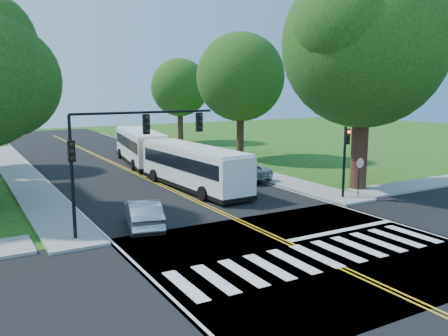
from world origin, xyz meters
TOP-DOWN VIEW (x-y plane):
  - ground at (0.00, 0.00)m, footprint 140.00×140.00m
  - road at (0.00, 18.00)m, footprint 14.00×96.00m
  - cross_road at (0.00, 0.00)m, footprint 60.00×12.00m
  - center_line at (0.00, 22.00)m, footprint 0.36×70.00m
  - edge_line_w at (-6.80, 22.00)m, footprint 0.12×70.00m
  - edge_line_e at (6.80, 22.00)m, footprint 0.12×70.00m
  - crosswalk at (0.00, -0.50)m, footprint 12.60×3.00m
  - stop_bar at (3.50, 1.60)m, footprint 6.60×0.40m
  - sidewalk_nw at (-8.30, 25.00)m, footprint 2.60×40.00m
  - sidewalk_ne at (8.30, 25.00)m, footprint 2.60×40.00m
  - tree_ne_big at (11.00, 8.00)m, footprint 10.80×10.80m
  - tree_east_mid at (11.50, 24.00)m, footprint 8.40×8.40m
  - tree_east_far at (12.50, 40.00)m, footprint 7.20×7.20m
  - signal_nw at (-5.86, 6.43)m, footprint 7.15×0.46m
  - signal_ne at (8.20, 6.44)m, footprint 0.30×0.46m
  - stop_sign at (9.00, 5.98)m, footprint 0.76×0.08m
  - bus_lead at (1.45, 13.97)m, footprint 3.22×11.52m
  - bus_follow at (2.11, 26.24)m, footprint 4.36×12.00m
  - hatchback at (-4.81, 6.80)m, footprint 2.51×4.65m
  - suv at (5.88, 14.98)m, footprint 3.36×5.49m
  - dark_sedan at (5.69, 21.31)m, footprint 2.50×4.84m

SIDE VIEW (x-z plane):
  - ground at x=0.00m, z-range 0.00..0.00m
  - road at x=0.00m, z-range 0.00..0.01m
  - cross_road at x=0.00m, z-range 0.00..0.01m
  - center_line at x=0.00m, z-range 0.01..0.02m
  - edge_line_w at x=-6.80m, z-range 0.01..0.02m
  - edge_line_e at x=6.80m, z-range 0.01..0.02m
  - crosswalk at x=0.00m, z-range 0.01..0.02m
  - stop_bar at x=3.50m, z-range 0.01..0.02m
  - sidewalk_nw at x=-8.30m, z-range 0.00..0.15m
  - sidewalk_ne at x=8.30m, z-range 0.00..0.15m
  - dark_sedan at x=5.69m, z-range 0.01..1.35m
  - suv at x=5.88m, z-range 0.01..1.43m
  - hatchback at x=-4.81m, z-range 0.01..1.47m
  - bus_lead at x=1.45m, z-range 0.09..3.04m
  - bus_follow at x=2.11m, z-range 0.10..3.14m
  - stop_sign at x=9.00m, z-range 0.77..3.30m
  - signal_ne at x=8.20m, z-range 0.76..5.16m
  - signal_nw at x=-5.86m, z-range 1.55..7.21m
  - tree_east_far at x=12.50m, z-range 1.69..12.03m
  - tree_east_mid at x=11.50m, z-range 1.89..13.82m
  - tree_ne_big at x=11.00m, z-range 2.17..17.08m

